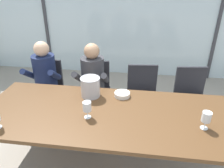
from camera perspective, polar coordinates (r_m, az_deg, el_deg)
The scene contains 16 objects.
ground at distance 3.46m, azimuth 1.49°, elevation -8.51°, with size 14.00×14.00×0.00m, color #9E9384.
window_glass_panel at distance 4.57m, azimuth 4.27°, elevation 18.07°, with size 7.82×0.03×2.60m, color silver.
window_mullion_left at distance 4.99m, azimuth -17.41°, elevation 17.74°, with size 0.06×0.06×2.60m, color #38383D.
window_mullion_right at distance 4.77m, azimuth 26.69°, elevation 15.81°, with size 0.06×0.06×2.60m, color #38383D.
hillside_vineyard at distance 8.68m, azimuth 6.26°, elevation 20.56°, with size 13.82×2.40×2.09m, color #477A38.
dining_table at distance 2.25m, azimuth -1.24°, elevation -8.89°, with size 2.62×1.04×0.75m.
chair_near_curtain at distance 3.39m, azimuth -16.77°, elevation -0.24°, with size 0.44×0.44×0.89m.
chair_left_of_center at distance 3.19m, azimuth -4.44°, elevation -0.82°, with size 0.50×0.50×0.89m.
chair_center at distance 3.08m, azimuth 8.00°, elevation -2.09°, with size 0.48×0.48×0.89m.
chair_right_of_center at distance 3.18m, azimuth 20.12°, elevation -2.62°, with size 0.49×0.49×0.89m.
person_navy_polo at distance 3.20m, azimuth -17.70°, elevation 1.41°, with size 0.47×0.62×1.21m.
person_charcoal_jacket at distance 2.97m, azimuth -5.34°, elevation 0.68°, with size 0.47×0.62×1.21m.
ice_bucket_primary at distance 2.45m, azimuth -5.75°, elevation -0.70°, with size 0.23×0.23×0.23m.
tasting_bowl at distance 2.48m, azimuth 2.71°, elevation -2.77°, with size 0.18×0.18×0.05m, color silver.
wine_glass_by_left_taster at distance 2.11m, azimuth 23.74°, elevation -8.16°, with size 0.08×0.08×0.17m.
wine_glass_near_bucket at distance 2.09m, azimuth -6.63°, elevation -6.11°, with size 0.08×0.08×0.17m.
Camera 1 is at (0.30, -1.79, 2.01)m, focal length 34.49 mm.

